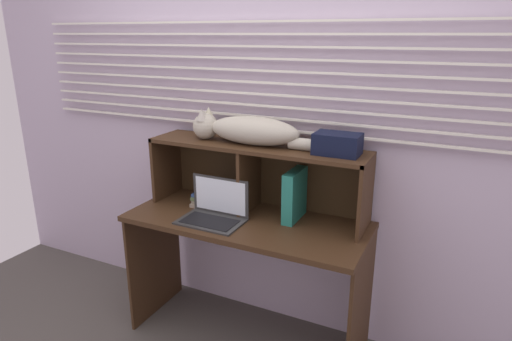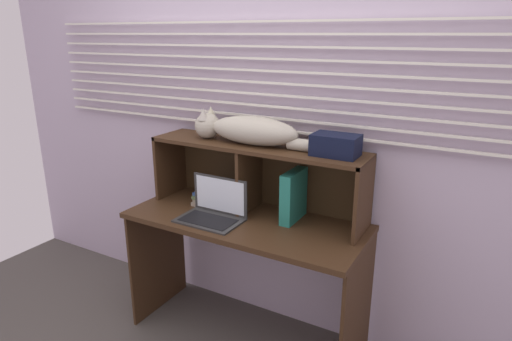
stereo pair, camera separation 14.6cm
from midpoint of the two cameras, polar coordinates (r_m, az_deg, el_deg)
back_panel_with_blinds at (r=2.60m, az=3.75°, el=5.89°), size 4.40×0.08×2.50m
desk at (r=2.54m, az=0.25°, el=-9.65°), size 1.36×0.57×0.78m
hutch_shelf_unit at (r=2.51m, az=1.92°, el=0.84°), size 1.27×0.29×0.40m
cat at (r=2.45m, az=0.78°, el=5.22°), size 0.95×0.19×0.18m
laptop at (r=2.46m, az=-3.87°, el=-5.22°), size 0.35×0.23×0.23m
binder_upright at (r=2.43m, az=6.62°, el=-3.30°), size 0.06×0.23×0.28m
book_stack at (r=2.70m, az=-4.11°, el=-3.34°), size 0.16×0.24×0.08m
storage_box at (r=2.26m, az=12.13°, el=3.23°), size 0.23×0.15×0.11m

